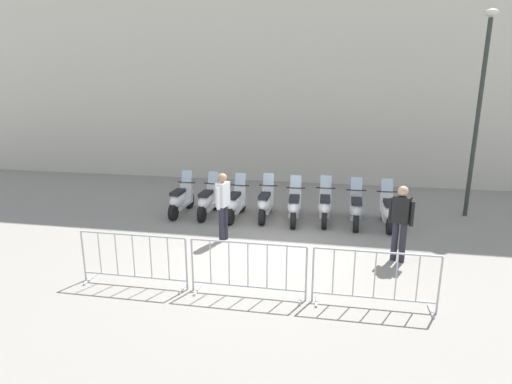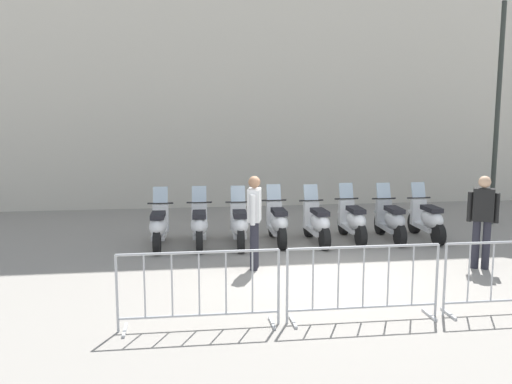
# 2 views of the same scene
# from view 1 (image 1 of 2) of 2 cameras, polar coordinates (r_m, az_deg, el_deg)

# --- Properties ---
(ground_plane) EXTENTS (120.00, 120.00, 0.00)m
(ground_plane) POSITION_cam_1_polar(r_m,az_deg,el_deg) (10.07, 1.38, -8.07)
(ground_plane) COLOR gray
(building_facade) EXTENTS (28.10, 4.85, 11.96)m
(building_facade) POSITION_cam_1_polar(r_m,az_deg,el_deg) (17.74, 6.22, 21.42)
(building_facade) COLOR beige
(building_facade) RESTS_ON ground
(motorcycle_0) EXTENTS (0.61, 1.72, 1.24)m
(motorcycle_0) POSITION_cam_1_polar(r_m,az_deg,el_deg) (12.84, -10.15, -1.07)
(motorcycle_0) COLOR black
(motorcycle_0) RESTS_ON ground
(motorcycle_1) EXTENTS (0.60, 1.72, 1.24)m
(motorcycle_1) POSITION_cam_1_polar(r_m,az_deg,el_deg) (12.56, -6.51, -1.28)
(motorcycle_1) COLOR black
(motorcycle_1) RESTS_ON ground
(motorcycle_2) EXTENTS (0.61, 1.72, 1.24)m
(motorcycle_2) POSITION_cam_1_polar(r_m,az_deg,el_deg) (12.29, -2.79, -1.57)
(motorcycle_2) COLOR black
(motorcycle_2) RESTS_ON ground
(motorcycle_3) EXTENTS (0.56, 1.73, 1.24)m
(motorcycle_3) POSITION_cam_1_polar(r_m,az_deg,el_deg) (12.25, 1.26, -1.61)
(motorcycle_3) COLOR black
(motorcycle_3) RESTS_ON ground
(motorcycle_4) EXTENTS (0.56, 1.72, 1.24)m
(motorcycle_4) POSITION_cam_1_polar(r_m,az_deg,el_deg) (12.02, 5.19, -2.00)
(motorcycle_4) COLOR black
(motorcycle_4) RESTS_ON ground
(motorcycle_5) EXTENTS (0.56, 1.73, 1.24)m
(motorcycle_5) POSITION_cam_1_polar(r_m,az_deg,el_deg) (12.11, 9.27, -2.00)
(motorcycle_5) COLOR black
(motorcycle_5) RESTS_ON ground
(motorcycle_6) EXTENTS (0.57, 1.73, 1.24)m
(motorcycle_6) POSITION_cam_1_polar(r_m,az_deg,el_deg) (12.04, 13.31, -2.31)
(motorcycle_6) COLOR black
(motorcycle_6) RESTS_ON ground
(motorcycle_7) EXTENTS (0.56, 1.73, 1.24)m
(motorcycle_7) POSITION_cam_1_polar(r_m,az_deg,el_deg) (12.11, 17.35, -2.50)
(motorcycle_7) COLOR black
(motorcycle_7) RESTS_ON ground
(barrier_segment_0) EXTENTS (2.18, 0.62, 1.07)m
(barrier_segment_0) POSITION_cam_1_polar(r_m,az_deg,el_deg) (8.68, -16.16, -8.81)
(barrier_segment_0) COLOR #B2B5B7
(barrier_segment_0) RESTS_ON ground
(barrier_segment_1) EXTENTS (2.18, 0.62, 1.07)m
(barrier_segment_1) POSITION_cam_1_polar(r_m,az_deg,el_deg) (7.96, -1.10, -10.40)
(barrier_segment_1) COLOR #B2B5B7
(barrier_segment_1) RESTS_ON ground
(barrier_segment_2) EXTENTS (2.18, 0.62, 1.07)m
(barrier_segment_2) POSITION_cam_1_polar(r_m,az_deg,el_deg) (7.86, 15.69, -11.32)
(barrier_segment_2) COLOR #B2B5B7
(barrier_segment_2) RESTS_ON ground
(street_lamp) EXTENTS (0.36, 0.36, 5.76)m
(street_lamp) POSITION_cam_1_polar(r_m,az_deg,el_deg) (13.59, 28.00, 11.28)
(street_lamp) COLOR #2D332D
(street_lamp) RESTS_ON ground
(officer_near_row_end) EXTENTS (0.48, 0.38, 1.73)m
(officer_near_row_end) POSITION_cam_1_polar(r_m,az_deg,el_deg) (9.78, 18.92, -3.49)
(officer_near_row_end) COLOR #23232D
(officer_near_row_end) RESTS_ON ground
(officer_mid_plaza) EXTENTS (0.33, 0.52, 1.73)m
(officer_mid_plaza) POSITION_cam_1_polar(r_m,az_deg,el_deg) (10.50, -4.48, -1.46)
(officer_mid_plaza) COLOR #23232D
(officer_mid_plaza) RESTS_ON ground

